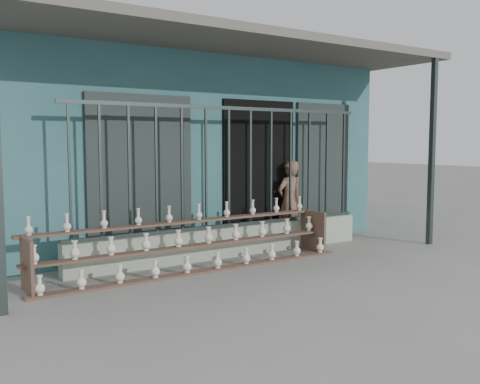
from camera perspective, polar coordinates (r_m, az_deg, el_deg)
ground at (r=7.10m, az=4.53°, el=-8.71°), size 60.00×60.00×0.00m
workshop_building at (r=10.54m, az=-9.80°, el=4.74°), size 7.40×6.60×3.21m
parapet_wall at (r=8.08m, az=-1.18°, el=-5.31°), size 5.00×0.20×0.45m
security_fence at (r=7.95m, az=-1.20°, el=2.67°), size 5.00×0.04×1.80m
shelf_rack at (r=7.30m, az=-4.94°, el=-5.45°), size 4.50×0.68×0.85m
elderly_woman at (r=9.08m, az=5.30°, el=-1.07°), size 0.54×0.38×1.41m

